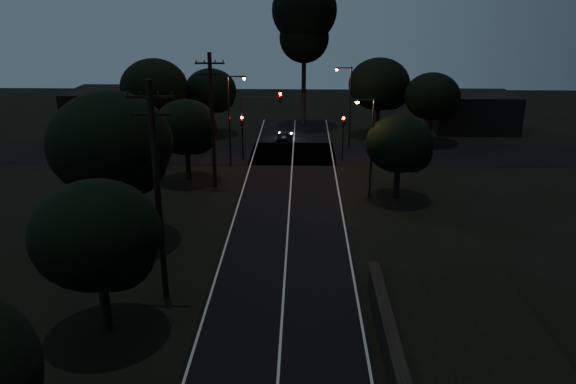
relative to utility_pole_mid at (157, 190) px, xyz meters
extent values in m
cube|color=black|center=(6.00, 7.00, -5.73)|extent=(8.00, 70.00, 0.02)
cube|color=black|center=(6.00, 27.00, -5.73)|extent=(60.00, 8.00, 0.02)
cube|color=beige|center=(6.00, 7.00, -5.71)|extent=(0.12, 70.00, 0.01)
cube|color=beige|center=(2.25, 7.00, -5.71)|extent=(0.12, 70.00, 0.01)
cube|color=beige|center=(9.75, 7.00, -5.71)|extent=(0.12, 70.00, 0.01)
cylinder|color=black|center=(0.00, 0.00, -0.24)|extent=(0.30, 0.30, 11.00)
cube|color=black|center=(0.00, 0.00, 4.46)|extent=(2.20, 0.12, 0.12)
cube|color=black|center=(0.00, 0.00, 3.66)|extent=(1.80, 0.12, 0.12)
cylinder|color=black|center=(0.00, 17.00, -0.49)|extent=(0.30, 0.30, 10.50)
cube|color=black|center=(0.00, 17.00, 3.96)|extent=(2.20, 0.12, 0.12)
cube|color=black|center=(0.00, 17.00, 3.16)|extent=(1.80, 0.12, 0.12)
cylinder|color=black|center=(-2.00, -3.00, -4.41)|extent=(0.44, 0.44, 2.65)
ellipsoid|color=black|center=(-2.00, -3.00, -0.98)|extent=(5.62, 5.62, 4.78)
sphere|color=black|center=(-1.02, -3.56, -1.54)|extent=(3.37, 3.37, 3.37)
cylinder|color=black|center=(-4.50, 7.00, -4.03)|extent=(0.44, 0.44, 3.41)
ellipsoid|color=black|center=(-4.50, 7.00, 0.43)|extent=(7.36, 7.36, 6.26)
sphere|color=black|center=(-3.21, 6.26, -0.31)|extent=(4.42, 4.42, 4.42)
cylinder|color=black|center=(-2.50, 19.00, -4.51)|extent=(0.44, 0.44, 2.45)
ellipsoid|color=black|center=(-2.50, 19.00, -1.33)|extent=(5.23, 5.23, 4.44)
sphere|color=black|center=(-1.59, 18.48, -1.85)|extent=(3.14, 3.14, 3.14)
cylinder|color=black|center=(-3.00, 35.00, -4.44)|extent=(0.44, 0.44, 2.60)
ellipsoid|color=black|center=(-3.00, 35.00, -1.05)|extent=(5.57, 5.57, 4.73)
sphere|color=black|center=(-2.03, 34.44, -1.61)|extent=(3.34, 3.34, 3.34)
cylinder|color=black|center=(-8.00, 31.00, -4.15)|extent=(0.44, 0.44, 3.17)
ellipsoid|color=black|center=(-8.00, 31.00, -0.06)|extent=(6.68, 6.68, 5.68)
sphere|color=black|center=(-6.83, 30.33, -0.73)|extent=(4.01, 4.01, 4.01)
cylinder|color=black|center=(15.00, 35.00, -4.23)|extent=(0.44, 0.44, 3.02)
ellipsoid|color=black|center=(15.00, 35.00, -0.28)|extent=(6.50, 6.50, 5.53)
sphere|color=black|center=(16.14, 34.35, -0.93)|extent=(3.90, 3.90, 3.90)
cylinder|color=black|center=(20.00, 32.00, -4.43)|extent=(0.44, 0.44, 2.62)
ellipsoid|color=black|center=(20.00, 32.00, -1.02)|extent=(5.59, 5.59, 4.75)
sphere|color=black|center=(20.98, 31.44, -1.58)|extent=(3.36, 3.36, 3.36)
cylinder|color=black|center=(14.00, 15.00, -4.57)|extent=(0.44, 0.44, 2.33)
ellipsoid|color=black|center=(14.00, 15.00, -1.55)|extent=(4.95, 4.95, 4.21)
sphere|color=black|center=(14.87, 14.50, -2.04)|extent=(2.97, 2.97, 2.97)
cylinder|color=black|center=(7.00, 40.00, -1.24)|extent=(0.50, 0.50, 9.00)
sphere|color=black|center=(7.00, 40.00, 7.02)|extent=(7.20, 7.20, 7.20)
sphere|color=black|center=(7.00, 40.00, 4.08)|extent=(5.56, 5.56, 5.56)
cube|color=black|center=(-14.00, 37.00, -3.54)|extent=(10.00, 8.00, 4.40)
cube|color=black|center=(26.00, 38.00, -3.74)|extent=(9.00, 7.00, 4.00)
cylinder|color=black|center=(1.40, 25.00, -4.14)|extent=(0.12, 0.12, 3.20)
cube|color=black|center=(1.40, 25.00, -2.09)|extent=(0.28, 0.22, 0.90)
sphere|color=#FF0705|center=(1.40, 24.87, -1.79)|extent=(0.22, 0.22, 0.22)
cylinder|color=black|center=(10.60, 25.00, -4.14)|extent=(0.12, 0.12, 3.20)
cube|color=black|center=(10.60, 25.00, -2.09)|extent=(0.28, 0.22, 0.90)
sphere|color=#FF0705|center=(10.60, 24.87, -1.79)|extent=(0.22, 0.22, 0.22)
cylinder|color=black|center=(1.40, 25.00, -3.24)|extent=(0.12, 0.12, 5.00)
cube|color=black|center=(4.90, 25.00, 0.06)|extent=(0.28, 0.22, 0.90)
sphere|color=#FF0705|center=(4.90, 24.87, 0.36)|extent=(0.22, 0.22, 0.22)
cube|color=black|center=(3.15, 25.00, 0.06)|extent=(3.50, 0.08, 0.08)
cylinder|color=black|center=(0.50, 23.00, -1.74)|extent=(0.16, 0.16, 8.00)
cube|color=black|center=(1.20, 23.00, 2.16)|extent=(1.40, 0.10, 0.10)
cube|color=black|center=(1.90, 23.00, 2.11)|extent=(0.35, 0.22, 0.12)
sphere|color=orange|center=(1.90, 23.00, 2.01)|extent=(0.26, 0.26, 0.26)
cylinder|color=black|center=(11.50, 29.00, -1.74)|extent=(0.16, 0.16, 8.00)
cube|color=black|center=(10.80, 29.00, 2.16)|extent=(1.40, 0.10, 0.10)
cube|color=black|center=(10.10, 29.00, 2.11)|extent=(0.35, 0.22, 0.12)
sphere|color=orange|center=(10.10, 29.00, 2.01)|extent=(0.26, 0.26, 0.26)
cylinder|color=black|center=(12.00, 15.00, -1.99)|extent=(0.16, 0.16, 7.50)
cube|color=black|center=(11.40, 15.00, 1.66)|extent=(1.20, 0.10, 0.10)
cube|color=black|center=(10.80, 15.00, 1.61)|extent=(0.35, 0.22, 0.12)
sphere|color=orange|center=(10.80, 15.00, 1.51)|extent=(0.26, 0.26, 0.26)
imported|color=black|center=(5.00, 31.00, -5.12)|extent=(1.69, 3.71, 1.24)
camera|label=1|loc=(6.89, -25.04, 8.91)|focal=35.00mm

